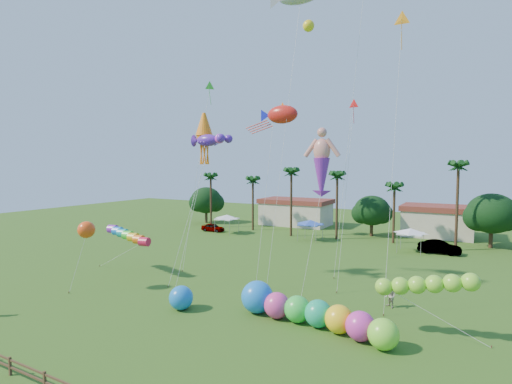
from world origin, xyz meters
The scene contains 19 objects.
ground centered at (0.00, 0.00, 0.00)m, with size 160.00×160.00×0.00m, color #285116.
tree_line centered at (3.57, 44.00, 4.28)m, with size 69.46×8.91×11.00m.
buildings_row centered at (-3.09, 50.00, 2.00)m, with size 35.00×7.00×4.00m.
tent_row centered at (-6.00, 36.33, 2.75)m, with size 31.00×4.00×0.60m.
car_a centered at (-23.11, 36.47, 0.67)m, with size 1.59×3.96×1.35m, color #4C4C54.
car_b centered at (11.32, 36.84, 0.82)m, with size 1.74×4.99×1.64m, color #4C4C54.
spectator_b centered at (9.64, 14.27, 0.92)m, with size 0.90×0.70×1.84m, color #9D9683.
caterpillar_inflatable centered at (5.32, 7.79, 1.02)m, with size 11.88×3.83×2.42m.
blue_ball centered at (-4.35, 5.94, 0.93)m, with size 1.85×1.85×1.85m, color blue.
rainbow_tube centered at (-14.75, 10.92, 3.60)m, with size 9.25×1.30×4.06m.
green_worm centered at (10.12, 9.32, 3.09)m, with size 9.44×2.40×3.77m.
orange_ball_kite centered at (-14.62, 5.54, 5.44)m, with size 1.62×2.21×6.19m.
merman_kite centered at (3.21, 16.14, 10.95)m, with size 2.69×4.27×13.88m.
fish_kite centered at (-1.05, 16.97, 15.88)m, with size 4.80×5.32×16.85m.
squid_kite centered at (-8.15, 14.20, 13.87)m, with size 1.95×5.56×16.28m.
lobster_kite centered at (-7.34, 13.65, 13.47)m, with size 4.62×5.87×14.28m.
delta_kite_red centered at (5.24, 18.65, 16.17)m, with size 1.04×3.32×17.10m.
delta_kite_yellow centered at (9.74, 15.69, 22.08)m, with size 1.38×3.71×23.07m.
delta_kite_green centered at (-10.61, 18.51, 19.29)m, with size 1.23×4.70×20.26m.
Camera 1 is at (15.40, -17.45, 11.20)m, focal length 28.00 mm.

